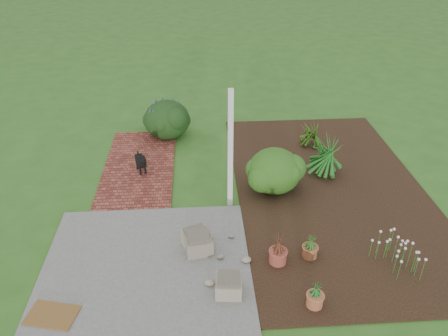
{
  "coord_description": "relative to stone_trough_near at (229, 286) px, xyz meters",
  "views": [
    {
      "loc": [
        -0.3,
        -7.13,
        5.27
      ],
      "look_at": [
        0.2,
        0.4,
        0.7
      ],
      "focal_mm": 35.0,
      "sensor_mm": 36.0,
      "label": 1
    }
  ],
  "objects": [
    {
      "name": "terracotta_pot_bronze",
      "position": [
        0.89,
        0.64,
        -0.02
      ],
      "size": [
        0.35,
        0.35,
        0.24
      ],
      "primitive_type": "cylinder",
      "rotation": [
        0.0,
        0.0,
        0.17
      ],
      "color": "#9A4234",
      "rests_on": "garden_bed"
    },
    {
      "name": "black_dog",
      "position": [
        -1.7,
        3.71,
        0.16
      ],
      "size": [
        0.3,
        0.55,
        0.49
      ],
      "rotation": [
        0.0,
        0.0,
        0.35
      ],
      "color": "black",
      "rests_on": "brick_path"
    },
    {
      "name": "evergreen_shrub",
      "position": [
        1.18,
        2.86,
        0.33
      ],
      "size": [
        1.33,
        1.33,
        0.95
      ],
      "primitive_type": "ellipsoid",
      "rotation": [
        0.0,
        0.0,
        0.21
      ],
      "color": "#164315",
      "rests_on": "garden_bed"
    },
    {
      "name": "pink_flower_patch",
      "position": [
        2.8,
        0.41,
        0.13
      ],
      "size": [
        0.98,
        0.98,
        0.56
      ],
      "primitive_type": null,
      "rotation": [
        0.0,
        0.0,
        -0.13
      ],
      "color": "#113D0F",
      "rests_on": "garden_bed"
    },
    {
      "name": "concrete_patio",
      "position": [
        -1.34,
        0.53,
        -0.16
      ],
      "size": [
        3.5,
        3.5,
        0.04
      ],
      "primitive_type": "cube",
      "color": "slate",
      "rests_on": "ground"
    },
    {
      "name": "terracotta_pot_small_left",
      "position": [
        1.46,
        0.74,
        -0.04
      ],
      "size": [
        0.29,
        0.29,
        0.21
      ],
      "primitive_type": "cylinder",
      "rotation": [
        0.0,
        0.0,
        -0.13
      ],
      "color": "#975733",
      "rests_on": "garden_bed"
    },
    {
      "name": "terracotta_pot_small_right",
      "position": [
        1.29,
        -0.34,
        -0.04
      ],
      "size": [
        0.32,
        0.32,
        0.22
      ],
      "primitive_type": "cylinder",
      "rotation": [
        0.0,
        0.0,
        -0.34
      ],
      "color": "#AC5C3A",
      "rests_on": "garden_bed"
    },
    {
      "name": "stone_trough_mid",
      "position": [
        -0.46,
        1.01,
        0.02
      ],
      "size": [
        0.52,
        0.52,
        0.3
      ],
      "primitive_type": "cube",
      "rotation": [
        0.0,
        0.0,
        0.17
      ],
      "color": "#796D5A",
      "rests_on": "concrete_patio"
    },
    {
      "name": "ground",
      "position": [
        -0.09,
        2.28,
        -0.18
      ],
      "size": [
        80.0,
        80.0,
        0.0
      ],
      "primitive_type": "plane",
      "color": "#2E5F1E",
      "rests_on": "ground"
    },
    {
      "name": "veranda_post",
      "position": [
        0.21,
        2.38,
        1.07
      ],
      "size": [
        0.1,
        0.1,
        2.5
      ],
      "primitive_type": "cube",
      "color": "white",
      "rests_on": "ground"
    },
    {
      "name": "agapanthus_clump_back",
      "position": [
        2.42,
        3.44,
        0.37
      ],
      "size": [
        1.46,
        1.46,
        1.03
      ],
      "primitive_type": null,
      "rotation": [
        0.0,
        0.0,
        -0.34
      ],
      "color": "#0D4216",
      "rests_on": "garden_bed"
    },
    {
      "name": "agapanthus_clump_front",
      "position": [
        2.42,
        4.74,
        0.22
      ],
      "size": [
        0.98,
        0.98,
        0.74
      ],
      "primitive_type": null,
      "rotation": [
        0.0,
        0.0,
        0.21
      ],
      "color": "#17440C",
      "rests_on": "garden_bed"
    },
    {
      "name": "stone_trough_far",
      "position": [
        -0.49,
        1.11,
        0.01
      ],
      "size": [
        0.57,
        0.57,
        0.29
      ],
      "primitive_type": "cube",
      "rotation": [
        0.0,
        0.0,
        0.39
      ],
      "color": "gray",
      "rests_on": "concrete_patio"
    },
    {
      "name": "cream_ceramic_urn",
      "position": [
        -1.09,
        5.76,
        0.04
      ],
      "size": [
        0.27,
        0.27,
        0.35
      ],
      "primitive_type": "cylinder",
      "rotation": [
        0.0,
        0.0,
        -0.02
      ],
      "color": "beige",
      "rests_on": "brick_path"
    },
    {
      "name": "brick_path",
      "position": [
        -1.79,
        4.03,
        -0.16
      ],
      "size": [
        1.6,
        3.5,
        0.04
      ],
      "primitive_type": "cube",
      "color": "maroon",
      "rests_on": "ground"
    },
    {
      "name": "purple_flowering_bush",
      "position": [
        -1.19,
        5.58,
        0.33
      ],
      "size": [
        1.2,
        1.2,
        1.01
      ],
      "primitive_type": "ellipsoid",
      "rotation": [
        0.0,
        0.0,
        0.01
      ],
      "color": "black",
      "rests_on": "ground"
    },
    {
      "name": "coir_doormat",
      "position": [
        -2.65,
        -0.28,
        -0.12
      ],
      "size": [
        0.81,
        0.62,
        0.02
      ],
      "primitive_type": "cube",
      "rotation": [
        0.0,
        0.0,
        -0.23
      ],
      "color": "brown",
      "rests_on": "concrete_patio"
    },
    {
      "name": "garden_bed",
      "position": [
        2.41,
        2.78,
        -0.16
      ],
      "size": [
        4.0,
        7.0,
        0.03
      ],
      "primitive_type": "cube",
      "color": "black",
      "rests_on": "ground"
    },
    {
      "name": "stone_trough_near",
      "position": [
        0.0,
        0.0,
        0.0
      ],
      "size": [
        0.44,
        0.44,
        0.27
      ],
      "primitive_type": "cube",
      "rotation": [
        0.0,
        0.0,
        -0.09
      ],
      "color": "gray",
      "rests_on": "concrete_patio"
    }
  ]
}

